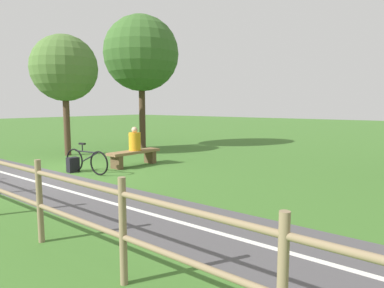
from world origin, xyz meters
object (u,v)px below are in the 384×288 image
bicycle (86,161)px  tree_far_left (141,54)px  person_seated (135,141)px  backpack (73,165)px  bench (134,155)px  tree_near_bench (64,69)px

bicycle → tree_far_left: (-4.86, -2.89, 3.68)m
bicycle → person_seated: bearing=77.6°
backpack → tree_far_left: bearing=-154.1°
bicycle → backpack: 0.51m
backpack → bench: bearing=160.1°
bench → person_seated: 0.45m
bicycle → tree_far_left: bearing=113.7°
bench → bicycle: 1.60m
tree_far_left → bicycle: bearing=30.7°
tree_far_left → bench: bearing=43.0°
bicycle → tree_near_bench: 4.70m
person_seated → backpack: bearing=-17.4°
bench → tree_far_left: size_ratio=0.31×
bench → bicycle: (1.60, -0.15, 0.02)m
bicycle → tree_near_bench: tree_near_bench is taller
person_seated → bicycle: size_ratio=0.46×
tree_far_left → tree_near_bench: (3.31, -0.53, -0.86)m
person_seated → tree_near_bench: bearing=-86.5°
bicycle → tree_near_bench: size_ratio=0.37×
person_seated → tree_near_bench: tree_near_bench is taller
person_seated → backpack: (1.75, -0.62, -0.57)m
backpack → tree_far_left: tree_far_left is taller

